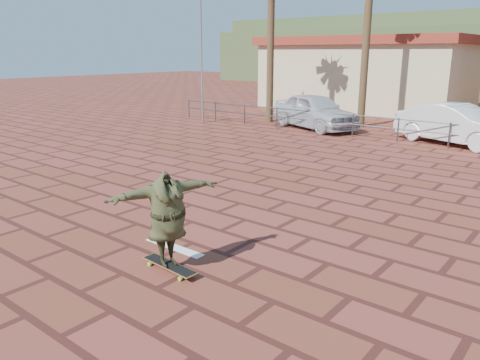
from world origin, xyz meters
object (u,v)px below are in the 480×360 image
skateboarder (167,219)px  car_silver (315,111)px  longboard (169,266)px  car_white (457,124)px

skateboarder → car_silver: skateboarder is taller
longboard → car_white: size_ratio=0.24×
longboard → car_silver: car_silver is taller
longboard → car_silver: bearing=115.0°
skateboarder → car_white: skateboarder is taller
skateboarder → car_white: 14.95m
car_white → car_silver: bearing=108.9°
longboard → skateboarder: size_ratio=0.59×
skateboarder → car_silver: 16.04m
skateboarder → car_silver: (-5.85, 14.94, -0.09)m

